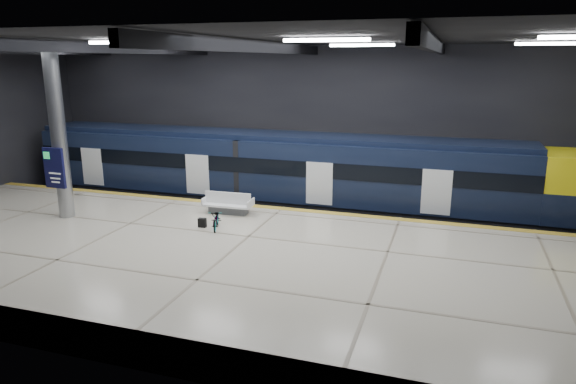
% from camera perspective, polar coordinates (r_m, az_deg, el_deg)
% --- Properties ---
extents(ground, '(30.00, 30.00, 0.00)m').
position_cam_1_polar(ground, '(19.99, -3.23, -6.99)').
color(ground, black).
rests_on(ground, ground).
extents(room_shell, '(30.10, 16.10, 8.05)m').
position_cam_1_polar(room_shell, '(18.67, -3.48, 9.56)').
color(room_shell, black).
rests_on(room_shell, ground).
extents(platform, '(30.00, 11.00, 1.10)m').
position_cam_1_polar(platform, '(17.65, -6.20, -8.14)').
color(platform, beige).
rests_on(platform, ground).
extents(safety_strip, '(30.00, 0.40, 0.01)m').
position_cam_1_polar(safety_strip, '(22.08, -0.70, -1.84)').
color(safety_strip, gold).
rests_on(safety_strip, platform).
extents(rails, '(30.00, 1.52, 0.16)m').
position_cam_1_polar(rails, '(24.89, 1.33, -2.40)').
color(rails, gray).
rests_on(rails, ground).
extents(train, '(29.40, 2.84, 3.79)m').
position_cam_1_polar(train, '(24.35, 1.59, 2.03)').
color(train, black).
rests_on(train, ground).
extents(bench, '(2.09, 0.93, 0.91)m').
position_cam_1_polar(bench, '(21.47, -6.66, -1.54)').
color(bench, '#595B60').
rests_on(bench, platform).
extents(bicycle, '(0.97, 1.53, 0.76)m').
position_cam_1_polar(bicycle, '(19.58, -7.97, -3.00)').
color(bicycle, '#99999E').
rests_on(bicycle, platform).
extents(pannier_bag, '(0.31, 0.20, 0.35)m').
position_cam_1_polar(pannier_bag, '(19.90, -9.51, -3.39)').
color(pannier_bag, black).
rests_on(pannier_bag, platform).
extents(info_column, '(0.90, 0.78, 6.90)m').
position_cam_1_polar(info_column, '(22.18, -24.19, 5.84)').
color(info_column, '#9EA0A5').
rests_on(info_column, platform).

